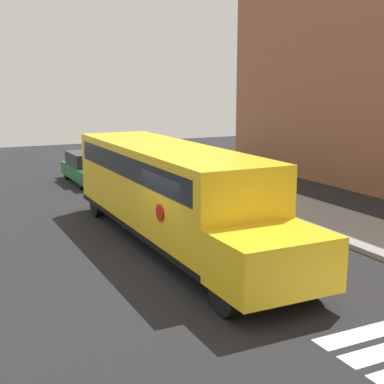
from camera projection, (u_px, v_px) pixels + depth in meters
The scene contains 4 objects.
ground_plane at pixel (184, 267), 14.10m from camera, with size 60.00×60.00×0.00m, color black.
sidewalk_strip at pixel (370, 234), 16.87m from camera, with size 44.00×3.00×0.15m.
school_bus at pixel (169, 188), 16.00m from camera, with size 11.66×2.57×2.90m.
parked_car at pixel (89, 168), 25.93m from camera, with size 4.36×1.81×1.45m.
Camera 1 is at (12.15, -5.70, 4.76)m, focal length 50.00 mm.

